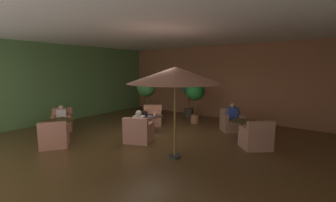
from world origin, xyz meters
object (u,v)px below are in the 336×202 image
(cafe_table_front_right, at_px, (59,124))
(armchair_mid_center_north, at_px, (256,138))
(potted_tree_mid_left, at_px, (146,89))
(patron_by_window, at_px, (62,114))
(armchair_front_left_north, at_px, (153,118))
(potted_tree_mid_right, at_px, (195,94))
(armchair_front_left_east, at_px, (139,133))
(patron_blue_shirt, at_px, (139,121))
(patron_with_friend, at_px, (233,112))
(open_laptop, at_px, (146,115))
(cafe_table_mid_center, at_px, (242,125))
(patio_umbrella_tall_red, at_px, (175,76))
(armchair_front_right_north, at_px, (54,137))
(cafe_table_front_left, at_px, (150,119))
(armchair_front_right_east, at_px, (62,122))
(armchair_mid_center_east, at_px, (232,123))
(iced_drink_cup, at_px, (154,114))
(potted_tree_left_corner, at_px, (189,90))

(cafe_table_front_right, height_order, armchair_mid_center_north, armchair_mid_center_north)
(potted_tree_mid_left, height_order, patron_by_window, potted_tree_mid_left)
(armchair_front_left_north, xyz_separation_m, potted_tree_mid_right, (1.26, 1.39, 0.98))
(armchair_front_left_east, xyz_separation_m, potted_tree_mid_right, (0.08, 3.43, 0.97))
(patron_blue_shirt, bearing_deg, patron_with_friend, 58.53)
(armchair_mid_center_north, bearing_deg, open_laptop, -169.53)
(patron_by_window, bearing_deg, cafe_table_mid_center, 28.65)
(armchair_front_left_north, bearing_deg, patio_umbrella_tall_red, -39.77)
(patio_umbrella_tall_red, relative_size, patron_by_window, 4.26)
(armchair_front_right_north, xyz_separation_m, patio_umbrella_tall_red, (3.42, 1.52, 1.88))
(cafe_table_front_left, relative_size, armchair_front_left_north, 0.69)
(armchair_front_right_east, distance_m, potted_tree_mid_right, 5.51)
(armchair_front_left_east, xyz_separation_m, armchair_mid_center_north, (3.23, 1.66, 0.01))
(armchair_front_left_east, bearing_deg, patron_by_window, -166.72)
(patron_blue_shirt, height_order, patron_with_friend, patron_with_friend)
(patron_by_window, height_order, open_laptop, patron_by_window)
(potted_tree_mid_right, height_order, patron_with_friend, potted_tree_mid_right)
(armchair_front_left_north, bearing_deg, armchair_mid_center_north, -4.87)
(armchair_mid_center_east, distance_m, open_laptop, 3.30)
(cafe_table_front_right, relative_size, cafe_table_mid_center, 1.18)
(armchair_mid_center_north, distance_m, patron_with_friend, 2.05)
(armchair_front_right_north, height_order, potted_tree_mid_right, potted_tree_mid_right)
(armchair_front_right_east, height_order, patron_with_friend, patron_with_friend)
(cafe_table_front_right, height_order, armchair_front_right_east, armchair_front_right_east)
(armchair_front_left_east, height_order, armchair_mid_center_north, armchair_mid_center_north)
(patron_with_friend, bearing_deg, patio_umbrella_tall_red, -92.93)
(armchair_front_right_north, height_order, iced_drink_cup, armchair_front_right_north)
(armchair_front_right_east, relative_size, open_laptop, 2.97)
(armchair_mid_center_east, height_order, potted_tree_mid_right, potted_tree_mid_right)
(potted_tree_mid_left, relative_size, iced_drink_cup, 17.73)
(potted_tree_left_corner, bearing_deg, open_laptop, -85.43)
(armchair_mid_center_north, xyz_separation_m, patron_blue_shirt, (-3.25, -1.62, 0.37))
(cafe_table_front_left, distance_m, armchair_front_left_north, 1.20)
(cafe_table_front_right, bearing_deg, patron_with_friend, 45.37)
(armchair_front_right_east, distance_m, patio_umbrella_tall_red, 5.42)
(armchair_mid_center_east, distance_m, potted_tree_mid_left, 4.19)
(armchair_front_left_east, distance_m, armchair_front_right_north, 2.54)
(armchair_front_right_east, xyz_separation_m, patron_by_window, (0.04, -0.02, 0.36))
(cafe_table_front_right, relative_size, armchair_front_right_north, 0.79)
(potted_tree_mid_right, bearing_deg, cafe_table_front_left, -103.07)
(patron_by_window, bearing_deg, iced_drink_cup, 34.16)
(armchair_mid_center_north, height_order, potted_tree_left_corner, potted_tree_left_corner)
(armchair_front_right_east, height_order, open_laptop, armchair_front_right_east)
(armchair_front_left_north, distance_m, patio_umbrella_tall_red, 4.20)
(armchair_front_right_east, xyz_separation_m, patron_with_friend, (5.25, 3.92, 0.42))
(cafe_table_front_left, xyz_separation_m, potted_tree_mid_left, (-1.68, 1.62, 0.94))
(patio_umbrella_tall_red, bearing_deg, cafe_table_front_right, -167.38)
(armchair_mid_center_east, bearing_deg, cafe_table_mid_center, -49.01)
(potted_tree_mid_left, bearing_deg, patron_by_window, -108.74)
(patron_blue_shirt, distance_m, iced_drink_cup, 1.23)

